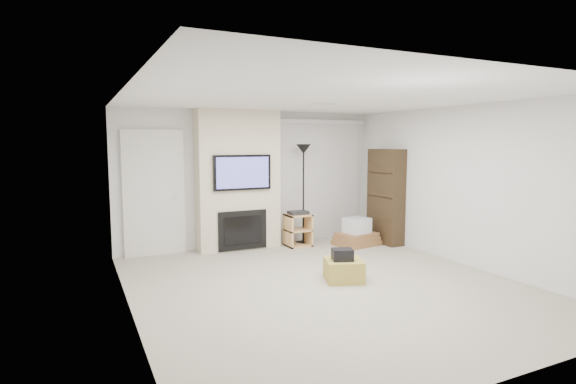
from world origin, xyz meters
name	(u,v)px	position (x,y,z in m)	size (l,w,h in m)	color
floor	(326,285)	(0.00, 0.00, 0.00)	(5.00, 5.50, 0.00)	#AAA28F
ceiling	(328,97)	(0.00, 0.00, 2.50)	(5.00, 5.50, 0.00)	white
wall_back	(252,179)	(0.00, 2.75, 1.25)	(5.00, 2.50, 0.00)	silver
wall_front	(508,229)	(0.00, -2.75, 1.25)	(5.00, 2.50, 0.00)	silver
wall_left	(128,205)	(-2.50, 0.00, 1.25)	(5.50, 2.50, 0.00)	silver
wall_right	(465,186)	(2.50, 0.00, 1.25)	(5.50, 2.50, 0.00)	silver
hvac_vent	(324,104)	(0.40, 0.80, 2.50)	(0.35, 0.18, 0.01)	silver
ottoman	(344,270)	(0.32, 0.07, 0.15)	(0.50, 0.50, 0.30)	#A8943E
black_bag	(342,255)	(0.28, 0.05, 0.38)	(0.28, 0.22, 0.16)	black
fireplace_wall	(238,181)	(-0.35, 2.54, 1.24)	(1.50, 0.47, 2.50)	beige
entry_door	(154,194)	(-1.80, 2.71, 1.05)	(1.02, 0.11, 2.14)	silver
vertical_blinds	(319,175)	(1.40, 2.70, 1.27)	(1.98, 0.10, 2.37)	silver
floor_lamp	(303,166)	(0.88, 2.37, 1.49)	(0.28, 0.28, 1.89)	black
av_stand	(298,228)	(0.71, 2.24, 0.35)	(0.45, 0.38, 0.66)	tan
box_stack	(357,235)	(1.73, 1.83, 0.20)	(0.86, 0.71, 0.52)	olive
bookshelf	(386,196)	(2.34, 1.76, 0.90)	(0.30, 0.80, 1.80)	black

